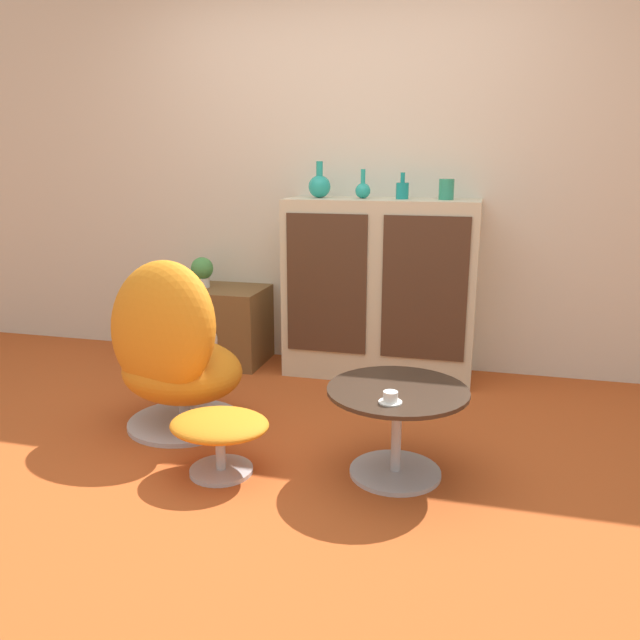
% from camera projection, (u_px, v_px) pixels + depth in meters
% --- Properties ---
extents(ground_plane, '(12.00, 12.00, 0.00)m').
position_uv_depth(ground_plane, '(267.00, 466.00, 2.87)').
color(ground_plane, '#B74C1E').
extents(wall_back, '(6.40, 0.06, 2.60)m').
position_uv_depth(wall_back, '(347.00, 171.00, 4.10)').
color(wall_back, beige).
rests_on(wall_back, ground_plane).
extents(sideboard, '(1.20, 0.44, 1.14)m').
position_uv_depth(sideboard, '(380.00, 289.00, 3.98)').
color(sideboard, beige).
rests_on(sideboard, ground_plane).
extents(tv_console, '(0.70, 0.47, 0.52)m').
position_uv_depth(tv_console, '(216.00, 324.00, 4.33)').
color(tv_console, brown).
rests_on(tv_console, ground_plane).
extents(egg_chair, '(0.82, 0.78, 0.92)m').
position_uv_depth(egg_chair, '(172.00, 352.00, 3.18)').
color(egg_chair, '#B7B7BC').
rests_on(egg_chair, ground_plane).
extents(ottoman, '(0.45, 0.38, 0.28)m').
position_uv_depth(ottoman, '(220.00, 430.00, 2.76)').
color(ottoman, '#B7B7BC').
rests_on(ottoman, ground_plane).
extents(coffee_table, '(0.62, 0.62, 0.41)m').
position_uv_depth(coffee_table, '(397.00, 419.00, 2.73)').
color(coffee_table, '#B7B7BC').
rests_on(coffee_table, ground_plane).
extents(vase_leftmost, '(0.14, 0.14, 0.23)m').
position_uv_depth(vase_leftmost, '(319.00, 186.00, 3.92)').
color(vase_leftmost, teal).
rests_on(vase_leftmost, sideboard).
extents(vase_inner_left, '(0.09, 0.09, 0.18)m').
position_uv_depth(vase_inner_left, '(363.00, 190.00, 3.86)').
color(vase_inner_left, teal).
rests_on(vase_inner_left, sideboard).
extents(vase_inner_right, '(0.08, 0.08, 0.16)m').
position_uv_depth(vase_inner_right, '(402.00, 190.00, 3.80)').
color(vase_inner_right, teal).
rests_on(vase_inner_right, sideboard).
extents(vase_rightmost, '(0.09, 0.09, 0.12)m').
position_uv_depth(vase_rightmost, '(446.00, 189.00, 3.73)').
color(vase_rightmost, '#2D8E6B').
rests_on(vase_rightmost, sideboard).
extents(potted_plant, '(0.15, 0.15, 0.21)m').
position_uv_depth(potted_plant, '(202.00, 270.00, 4.25)').
color(potted_plant, silver).
rests_on(potted_plant, tv_console).
extents(teacup, '(0.10, 0.10, 0.05)m').
position_uv_depth(teacup, '(390.00, 398.00, 2.53)').
color(teacup, white).
rests_on(teacup, coffee_table).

